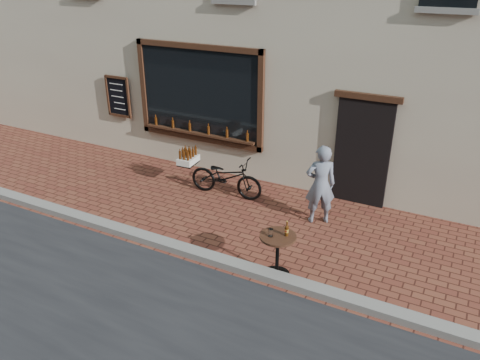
% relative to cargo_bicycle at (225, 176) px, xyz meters
% --- Properties ---
extents(ground, '(90.00, 90.00, 0.00)m').
position_rel_cargo_bicycle_xyz_m(ground, '(0.71, -2.47, -0.44)').
color(ground, '#5C281D').
rests_on(ground, ground).
extents(kerb, '(90.00, 0.25, 0.12)m').
position_rel_cargo_bicycle_xyz_m(kerb, '(0.71, -2.27, -0.38)').
color(kerb, slate).
rests_on(kerb, ground).
extents(cargo_bicycle, '(1.92, 0.68, 0.92)m').
position_rel_cargo_bicycle_xyz_m(cargo_bicycle, '(0.00, 0.00, 0.00)').
color(cargo_bicycle, black).
rests_on(cargo_bicycle, ground).
extents(bistro_table, '(0.58, 0.58, 0.99)m').
position_rel_cargo_bicycle_xyz_m(bistro_table, '(2.13, -2.12, 0.09)').
color(bistro_table, black).
rests_on(bistro_table, ground).
extents(pedestrian, '(0.68, 0.61, 1.57)m').
position_rel_cargo_bicycle_xyz_m(pedestrian, '(2.15, -0.16, 0.34)').
color(pedestrian, slate).
rests_on(pedestrian, ground).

